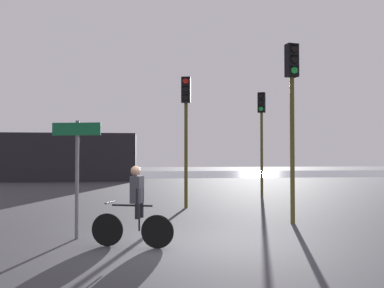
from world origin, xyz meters
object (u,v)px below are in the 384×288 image
Objects in this scene: traffic_light_far_right at (262,124)px; direction_sign_post at (77,161)px; cyclist at (135,206)px; traffic_light_near_right at (292,99)px; traffic_light_center at (186,117)px; distant_building at (70,157)px.

traffic_light_far_right is 1.79× the size of direction_sign_post.
direction_sign_post is at bearing 70.00° from cyclist.
direction_sign_post is 1.87m from cyclist.
traffic_light_center is at bearing -66.36° from traffic_light_near_right.
traffic_light_center reaches higher than direction_sign_post.
direction_sign_post is at bearing 4.84° from traffic_light_near_right.
cyclist is (-1.65, -6.24, -2.36)m from traffic_light_center.
traffic_light_far_right is at bearing -124.19° from traffic_light_center.
distant_building is 18.89m from traffic_light_center.
distant_building is 17.47m from traffic_light_far_right.
traffic_light_far_right reaches higher than direction_sign_post.
distant_building is 2.10× the size of traffic_light_center.
traffic_light_near_right is at bearing 135.45° from traffic_light_center.
traffic_light_far_right is 5.34m from traffic_light_center.
traffic_light_center is (6.82, -17.56, 1.47)m from distant_building.
distant_building is 24.36m from cyclist.
direction_sign_post is (3.87, -22.77, -0.02)m from distant_building.
distant_building is 23.26m from traffic_light_near_right.
direction_sign_post is 1.59× the size of cyclist.
traffic_light_near_right is 5.51m from cyclist.
cyclist is at bearing -77.76° from distant_building.
distant_building is at bearing -67.79° from direction_sign_post.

